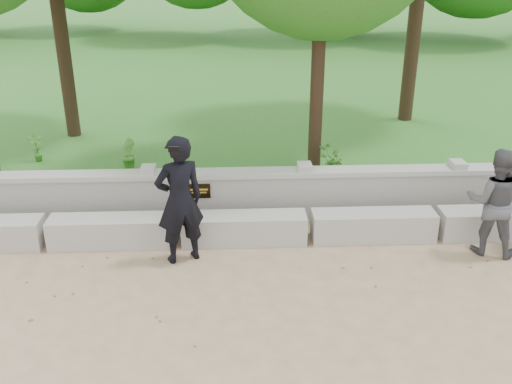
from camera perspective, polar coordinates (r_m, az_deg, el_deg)
ground at (r=7.29m, az=-8.82°, el=-12.16°), size 80.00×80.00×0.00m
lawn at (r=20.33m, az=-5.04°, el=11.70°), size 40.00×22.00×0.25m
concrete_bench at (r=8.79m, az=-7.74°, el=-3.76°), size 11.90×0.45×0.45m
parapet_wall at (r=9.32m, az=-7.48°, el=-0.49°), size 12.50×0.35×0.90m
man_main at (r=8.02m, az=-7.65°, el=-0.81°), size 0.81×0.75×1.89m
visitor_left at (r=8.91m, az=22.72°, el=-0.92°), size 0.96×0.87×1.62m
shrub_a at (r=12.13m, az=-21.10°, el=4.20°), size 0.37×0.32×0.58m
shrub_b at (r=11.19m, az=-12.67°, el=3.72°), size 0.35×0.39×0.59m
shrub_c at (r=10.69m, az=7.74°, el=3.06°), size 0.66×0.63×0.56m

